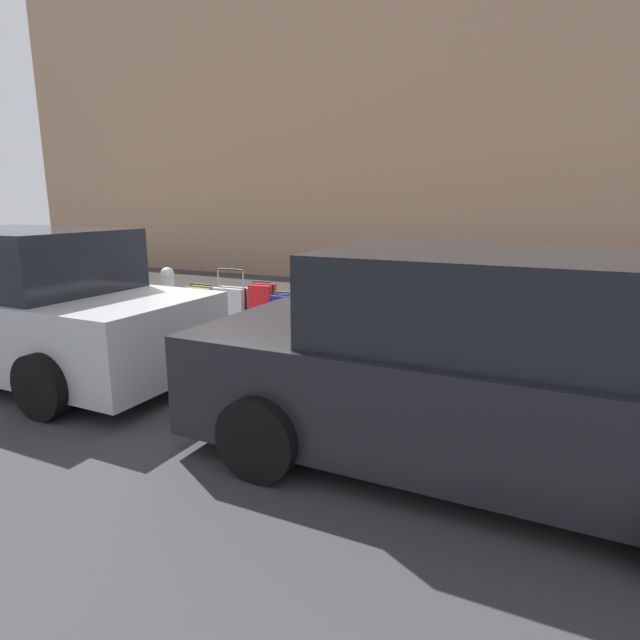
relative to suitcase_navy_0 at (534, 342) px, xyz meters
The scene contains 18 objects.
ground_plane 3.84m from the suitcase_navy_0, 11.34° to the left, with size 40.00×40.00×0.00m, color #333335.
sidewalk_curb 4.15m from the suitcase_navy_0, 25.01° to the right, with size 18.00×5.00×0.14m, color #9E9B93.
building_facade_sidewalk_side 9.27m from the suitcase_navy_0, 63.04° to the right, with size 24.00×3.00×9.17m, color #9E7A60.
suitcase_navy_0 is the anchor object (origin of this frame).
suitcase_red_1 0.50m from the suitcase_navy_0, ahead, with size 0.38×0.27×0.70m.
suitcase_silver_2 0.93m from the suitcase_navy_0, ahead, with size 0.38×0.24×0.92m.
suitcase_olive_3 1.42m from the suitcase_navy_0, ahead, with size 0.48×0.26×0.70m.
suitcase_maroon_4 1.91m from the suitcase_navy_0, ahead, with size 0.39×0.27×0.76m.
suitcase_teal_5 2.38m from the suitcase_navy_0, ahead, with size 0.44×0.26×0.84m.
suitcase_black_6 2.88m from the suitcase_navy_0, ahead, with size 0.44×0.22×1.03m.
suitcase_navy_7 3.33m from the suitcase_navy_0, ahead, with size 0.35×0.24×0.61m.
suitcase_red_8 3.75m from the suitcase_navy_0, ahead, with size 0.37×0.29×0.73m.
suitcase_silver_9 4.24m from the suitcase_navy_0, ahead, with size 0.51×0.26×0.89m.
suitcase_olive_10 4.79m from the suitcase_navy_0, ahead, with size 0.47×0.27×0.63m.
fire_hydrant 5.49m from the suitcase_navy_0, ahead, with size 0.39×0.21×0.84m.
bollard_post 6.13m from the suitcase_navy_0, ahead, with size 0.15×0.15×0.83m, color brown.
parked_car_charcoal_0 2.50m from the suitcase_navy_0, 84.83° to the left, with size 4.47×2.12×1.65m.
parked_car_silver_1 5.97m from the suitcase_navy_0, 24.45° to the left, with size 4.53×1.98×1.69m.
Camera 1 is at (-4.08, 5.65, 2.00)m, focal length 29.50 mm.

